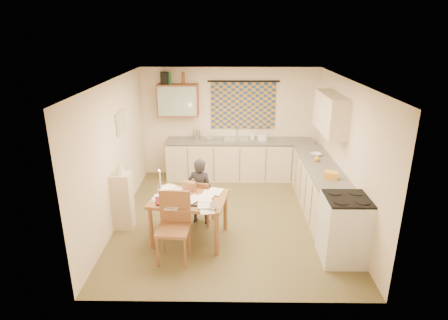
{
  "coord_description": "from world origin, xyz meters",
  "views": [
    {
      "loc": [
        -0.03,
        -6.16,
        3.32
      ],
      "look_at": [
        -0.11,
        0.2,
        1.06
      ],
      "focal_mm": 30.0,
      "sensor_mm": 36.0,
      "label": 1
    }
  ],
  "objects_px": {
    "counter_back": "(239,160)",
    "counter_right": "(322,192)",
    "chair_far": "(201,210)",
    "dining_table": "(190,218)",
    "shelf_stand": "(123,201)",
    "stove": "(345,229)",
    "person": "(200,191)"
  },
  "relations": [
    {
      "from": "stove",
      "to": "dining_table",
      "type": "distance_m",
      "value": 2.42
    },
    {
      "from": "stove",
      "to": "person",
      "type": "xyz_separation_m",
      "value": [
        -2.22,
        1.1,
        0.1
      ]
    },
    {
      "from": "chair_far",
      "to": "person",
      "type": "height_order",
      "value": "person"
    },
    {
      "from": "dining_table",
      "to": "chair_far",
      "type": "height_order",
      "value": "chair_far"
    },
    {
      "from": "counter_right",
      "to": "dining_table",
      "type": "distance_m",
      "value": 2.52
    },
    {
      "from": "counter_right",
      "to": "stove",
      "type": "relative_size",
      "value": 2.9
    },
    {
      "from": "counter_right",
      "to": "person",
      "type": "relative_size",
      "value": 2.43
    },
    {
      "from": "dining_table",
      "to": "chair_far",
      "type": "distance_m",
      "value": 0.57
    },
    {
      "from": "stove",
      "to": "chair_far",
      "type": "relative_size",
      "value": 1.22
    },
    {
      "from": "counter_back",
      "to": "chair_far",
      "type": "xyz_separation_m",
      "value": [
        -0.73,
        -2.13,
        -0.19
      ]
    },
    {
      "from": "counter_right",
      "to": "chair_far",
      "type": "distance_m",
      "value": 2.24
    },
    {
      "from": "counter_back",
      "to": "shelf_stand",
      "type": "relative_size",
      "value": 3.27
    },
    {
      "from": "counter_back",
      "to": "counter_right",
      "type": "distance_m",
      "value": 2.32
    },
    {
      "from": "stove",
      "to": "shelf_stand",
      "type": "distance_m",
      "value": 3.65
    },
    {
      "from": "chair_far",
      "to": "shelf_stand",
      "type": "height_order",
      "value": "shelf_stand"
    },
    {
      "from": "counter_right",
      "to": "chair_far",
      "type": "bearing_deg",
      "value": -171.15
    },
    {
      "from": "person",
      "to": "counter_back",
      "type": "bearing_deg",
      "value": -96.99
    },
    {
      "from": "counter_right",
      "to": "dining_table",
      "type": "height_order",
      "value": "counter_right"
    },
    {
      "from": "counter_back",
      "to": "stove",
      "type": "height_order",
      "value": "stove"
    },
    {
      "from": "counter_back",
      "to": "stove",
      "type": "distance_m",
      "value": 3.54
    },
    {
      "from": "stove",
      "to": "person",
      "type": "distance_m",
      "value": 2.48
    },
    {
      "from": "counter_back",
      "to": "counter_right",
      "type": "height_order",
      "value": "same"
    },
    {
      "from": "shelf_stand",
      "to": "person",
      "type": "bearing_deg",
      "value": 8.5
    },
    {
      "from": "chair_far",
      "to": "dining_table",
      "type": "bearing_deg",
      "value": 87.68
    },
    {
      "from": "dining_table",
      "to": "counter_right",
      "type": "bearing_deg",
      "value": 30.06
    },
    {
      "from": "dining_table",
      "to": "shelf_stand",
      "type": "relative_size",
      "value": 1.29
    },
    {
      "from": "shelf_stand",
      "to": "counter_right",
      "type": "bearing_deg",
      "value": 8.39
    },
    {
      "from": "counter_right",
      "to": "chair_far",
      "type": "xyz_separation_m",
      "value": [
        -2.21,
        -0.34,
        -0.19
      ]
    },
    {
      "from": "counter_back",
      "to": "person",
      "type": "distance_m",
      "value": 2.25
    },
    {
      "from": "stove",
      "to": "chair_far",
      "type": "bearing_deg",
      "value": 153.86
    },
    {
      "from": "counter_back",
      "to": "chair_far",
      "type": "distance_m",
      "value": 2.26
    },
    {
      "from": "chair_far",
      "to": "person",
      "type": "distance_m",
      "value": 0.35
    }
  ]
}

